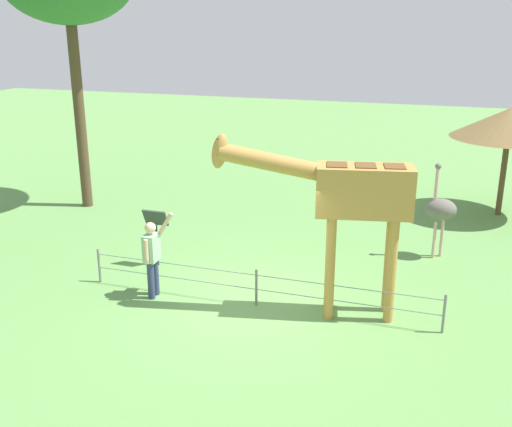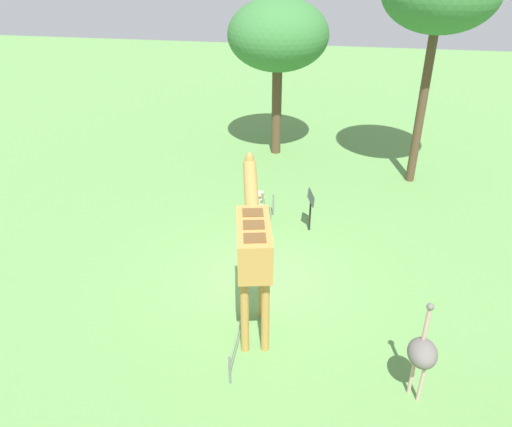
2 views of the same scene
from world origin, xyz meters
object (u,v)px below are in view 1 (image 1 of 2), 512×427
(ostrich, at_px, (441,209))
(info_sign, at_px, (156,225))
(shade_hut_aside, at_px, (510,123))
(visitor, at_px, (152,255))
(giraffe, at_px, (348,198))

(ostrich, distance_m, info_sign, 6.50)
(shade_hut_aside, bearing_deg, visitor, 48.53)
(visitor, distance_m, shade_hut_aside, 10.55)
(ostrich, bearing_deg, info_sign, 22.30)
(giraffe, xyz_separation_m, info_sign, (4.42, -1.03, -1.34))
(visitor, relative_size, info_sign, 1.34)
(visitor, xyz_separation_m, info_sign, (0.68, -1.47, 0.05))
(giraffe, xyz_separation_m, ostrich, (-1.60, -3.49, -1.11))
(visitor, height_order, info_sign, visitor)
(giraffe, relative_size, ostrich, 1.63)
(giraffe, height_order, info_sign, giraffe)
(shade_hut_aside, bearing_deg, giraffe, 66.79)
(shade_hut_aside, height_order, info_sign, shade_hut_aside)
(giraffe, height_order, shade_hut_aside, giraffe)
(giraffe, bearing_deg, info_sign, -13.07)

